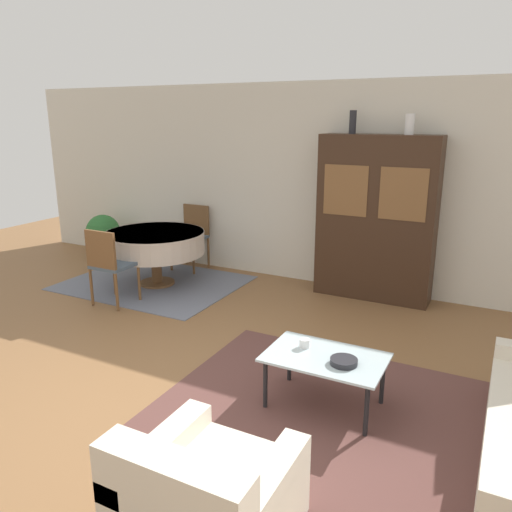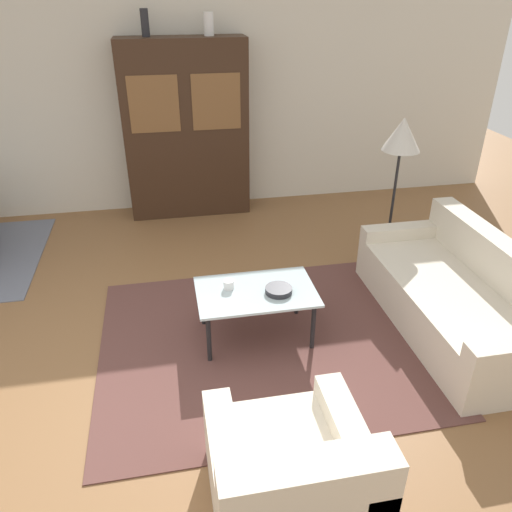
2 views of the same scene
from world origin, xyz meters
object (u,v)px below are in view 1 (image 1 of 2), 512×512
object	(u,v)px
coffee_table	(325,361)
potted_plant	(103,234)
armchair	(206,500)
dining_table	(155,243)
vase_tall	(353,122)
vase_short	(410,124)
dining_chair_far	(192,232)
dining_chair_near	(109,262)
bowl	(344,362)
cup	(305,343)
display_cabinet	(376,219)

from	to	relation	value
coffee_table	potted_plant	bearing A→B (deg)	152.41
armchair	dining_table	world-z (taller)	dining_table
vase_tall	vase_short	size ratio (longest dim) A/B	1.17
dining_chair_far	coffee_table	bearing A→B (deg)	138.88
dining_chair_near	bowl	size ratio (longest dim) A/B	4.54
cup	potted_plant	world-z (taller)	potted_plant
dining_chair_near	armchair	bearing A→B (deg)	-39.78
coffee_table	bowl	distance (m)	0.19
cup	armchair	bearing A→B (deg)	-86.68
dining_chair_far	display_cabinet	bearing A→B (deg)	-179.97
vase_short	bowl	bearing A→B (deg)	-86.41
potted_plant	cup	bearing A→B (deg)	-27.95
dining_table	dining_chair_far	xyz separation A→B (m)	(0.00, 0.89, -0.04)
armchair	dining_chair_near	distance (m)	3.89
armchair	coffee_table	world-z (taller)	armchair
bowl	armchair	bearing A→B (deg)	-100.48
display_cabinet	cup	size ratio (longest dim) A/B	24.45
display_cabinet	cup	distance (m)	2.69
bowl	potted_plant	world-z (taller)	potted_plant
coffee_table	dining_table	size ratio (longest dim) A/B	0.69
coffee_table	armchair	bearing A→B (deg)	-94.04
dining_table	dining_chair_far	distance (m)	0.89
dining_table	cup	bearing A→B (deg)	-31.03
dining_chair_near	bowl	distance (m)	3.40
display_cabinet	cup	xyz separation A→B (m)	(0.12, -2.63, -0.55)
dining_chair_far	potted_plant	xyz separation A→B (m)	(-1.54, -0.28, -0.14)
armchair	dining_table	distance (m)	4.51
cup	dining_chair_near	bearing A→B (deg)	163.66
dining_chair_near	vase_tall	xyz separation A→B (m)	(2.41, 1.78, 1.63)
vase_short	dining_chair_near	bearing A→B (deg)	-149.99
cup	dining_table	bearing A→B (deg)	148.97
vase_short	coffee_table	bearing A→B (deg)	-89.89
coffee_table	cup	size ratio (longest dim) A/B	11.13
bowl	potted_plant	bearing A→B (deg)	152.67
coffee_table	display_cabinet	bearing A→B (deg)	96.80
coffee_table	vase_tall	bearing A→B (deg)	104.17
dining_table	potted_plant	world-z (taller)	dining_table
bowl	vase_short	xyz separation A→B (m)	(-0.17, 2.76, 1.70)
dining_chair_far	vase_short	world-z (taller)	vase_short
dining_table	vase_short	xyz separation A→B (m)	(3.09, 0.89, 1.57)
armchair	dining_chair_far	world-z (taller)	dining_chair_far
coffee_table	bowl	size ratio (longest dim) A/B	4.44
dining_table	vase_short	bearing A→B (deg)	16.13
cup	potted_plant	bearing A→B (deg)	152.05
armchair	vase_short	distance (m)	4.67
display_cabinet	dining_chair_near	size ratio (longest dim) A/B	2.15
vase_tall	dining_chair_far	bearing A→B (deg)	-179.94
cup	vase_tall	distance (m)	3.17
dining_chair_near	dining_chair_far	size ratio (longest dim) A/B	1.00
cup	bowl	bearing A→B (deg)	-19.46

